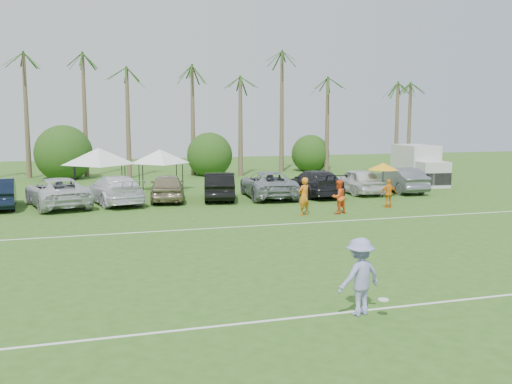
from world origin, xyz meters
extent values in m
plane|color=#335D1C|center=(0.00, 0.00, 0.00)|extent=(120.00, 120.00, 0.00)
cube|color=white|center=(0.00, 2.00, 0.01)|extent=(80.00, 0.10, 0.01)
cube|color=white|center=(0.00, 14.00, 0.01)|extent=(80.00, 0.10, 0.01)
cone|color=brown|center=(-8.00, 38.00, 5.50)|extent=(0.44, 0.44, 11.00)
cone|color=brown|center=(-4.00, 38.00, 4.00)|extent=(0.44, 0.44, 8.00)
cone|color=brown|center=(0.00, 38.00, 4.50)|extent=(0.44, 0.44, 9.00)
cone|color=brown|center=(4.00, 38.00, 5.00)|extent=(0.44, 0.44, 10.00)
cone|color=brown|center=(8.00, 38.00, 5.50)|extent=(0.44, 0.44, 11.00)
cone|color=brown|center=(13.00, 38.00, 4.00)|extent=(0.44, 0.44, 8.00)
cone|color=brown|center=(18.00, 38.00, 4.50)|extent=(0.44, 0.44, 9.00)
cone|color=brown|center=(23.00, 38.00, 5.00)|extent=(0.44, 0.44, 10.00)
cone|color=brown|center=(27.00, 38.00, 5.50)|extent=(0.44, 0.44, 11.00)
cylinder|color=brown|center=(-6.00, 39.00, 0.70)|extent=(0.30, 0.30, 1.40)
sphere|color=#1C4112|center=(-6.00, 39.00, 1.80)|extent=(4.00, 4.00, 4.00)
cylinder|color=brown|center=(6.00, 39.00, 0.70)|extent=(0.30, 0.30, 1.40)
sphere|color=#1C4112|center=(6.00, 39.00, 1.80)|extent=(4.00, 4.00, 4.00)
cylinder|color=brown|center=(16.00, 39.00, 0.70)|extent=(0.30, 0.30, 1.40)
sphere|color=#1C4112|center=(16.00, 39.00, 1.80)|extent=(4.00, 4.00, 4.00)
imported|color=orange|center=(6.31, 16.10, 0.98)|extent=(0.84, 0.71, 1.95)
imported|color=#FA591B|center=(8.21, 16.02, 0.88)|extent=(1.03, 0.91, 1.77)
imported|color=orange|center=(11.73, 17.03, 0.80)|extent=(0.98, 0.50, 1.60)
cube|color=silver|center=(19.86, 27.28, 1.81)|extent=(2.61, 4.27, 2.21)
cube|color=silver|center=(19.57, 24.47, 0.93)|extent=(2.18, 1.79, 1.85)
cube|color=black|center=(19.50, 23.81, 0.66)|extent=(2.05, 0.47, 0.88)
cube|color=#E5590C|center=(20.96, 27.17, 1.41)|extent=(0.16, 1.41, 0.79)
cylinder|color=black|center=(18.71, 24.74, 0.40)|extent=(0.35, 0.82, 0.79)
cylinder|color=black|center=(20.46, 24.56, 0.40)|extent=(0.35, 0.82, 0.79)
cylinder|color=black|center=(19.09, 28.43, 0.40)|extent=(0.35, 0.82, 0.79)
cylinder|color=black|center=(20.84, 28.24, 0.40)|extent=(0.35, 0.82, 0.79)
cylinder|color=black|center=(-5.00, 24.28, 1.04)|extent=(0.06, 0.06, 2.09)
cylinder|color=black|center=(-2.07, 24.28, 1.04)|extent=(0.06, 0.06, 2.09)
cylinder|color=black|center=(-5.00, 27.21, 1.04)|extent=(0.06, 0.06, 2.09)
cylinder|color=black|center=(-2.07, 27.21, 1.04)|extent=(0.06, 0.06, 2.09)
pyramid|color=white|center=(-3.53, 25.75, 3.13)|extent=(4.51, 4.51, 1.04)
cylinder|color=black|center=(-0.76, 26.93, 0.94)|extent=(0.06, 0.06, 1.89)
cylinder|color=black|center=(1.88, 26.93, 0.94)|extent=(0.06, 0.06, 1.89)
cylinder|color=black|center=(-0.76, 29.56, 0.94)|extent=(0.06, 0.06, 1.89)
cylinder|color=black|center=(1.88, 29.56, 0.94)|extent=(0.06, 0.06, 1.89)
pyramid|color=white|center=(0.56, 28.25, 2.83)|extent=(4.08, 4.08, 0.94)
cylinder|color=black|center=(13.55, 20.95, 0.97)|extent=(0.05, 0.05, 1.95)
cone|color=#F3A719|center=(13.55, 20.95, 1.95)|extent=(1.95, 1.95, 0.44)
imported|color=#9192CE|center=(2.16, 1.79, 0.99)|extent=(1.43, 1.04, 1.98)
cylinder|color=white|center=(2.63, 1.39, 0.47)|extent=(0.27, 0.27, 0.03)
imported|color=silver|center=(-5.91, 22.68, 0.83)|extent=(4.10, 6.48, 1.67)
imported|color=white|center=(-2.79, 22.95, 0.83)|extent=(3.57, 6.12, 1.67)
imported|color=#86795C|center=(0.33, 23.22, 0.83)|extent=(2.65, 5.13, 1.67)
imported|color=black|center=(3.44, 22.93, 0.83)|extent=(2.77, 5.32, 1.67)
imported|color=gray|center=(6.56, 22.84, 0.83)|extent=(3.29, 6.22, 1.67)
imported|color=black|center=(9.68, 22.76, 0.83)|extent=(2.45, 5.79, 1.67)
imported|color=white|center=(12.80, 22.99, 0.83)|extent=(2.04, 4.92, 1.67)
imported|color=slate|center=(15.92, 22.90, 0.83)|extent=(1.98, 5.13, 1.67)
camera|label=1|loc=(-4.39, -10.84, 4.97)|focal=40.00mm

